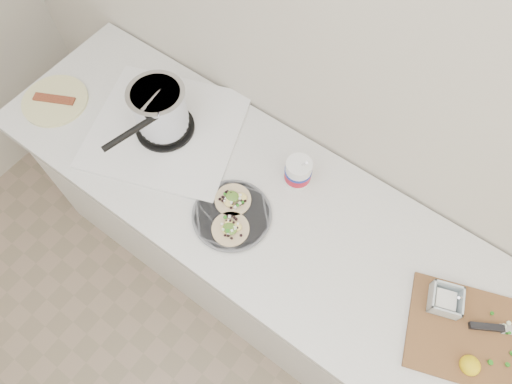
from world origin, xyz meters
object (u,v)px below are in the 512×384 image
Objects in this scene: stove at (162,117)px; bacon_plate at (55,100)px; taco_plate at (232,214)px; cutboard at (480,333)px; tub at (299,171)px.

bacon_plate is at bearing 178.62° from stove.
taco_plate is 0.87m from bacon_plate.
taco_plate reaches higher than bacon_plate.
stove is 2.50× the size of taco_plate.
stove is 1.27m from cutboard.
stove is at bearing 160.05° from cutboard.
stove reaches higher than tub.
stove is 0.45m from taco_plate.
taco_plate is at bearing -38.35° from stove.
stove is at bearing 18.95° from bacon_plate.
cutboard reaches higher than taco_plate.
taco_plate is at bearing 1.06° from bacon_plate.
stove is 2.67× the size of bacon_plate.
tub reaches higher than bacon_plate.
bacon_plate is (-1.72, -0.14, -0.01)m from cutboard.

